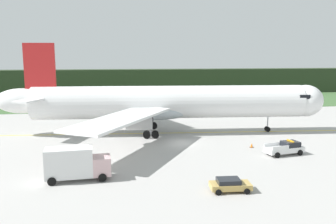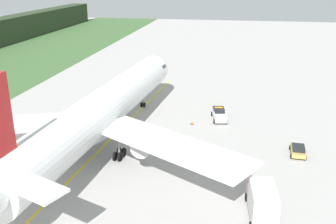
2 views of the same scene
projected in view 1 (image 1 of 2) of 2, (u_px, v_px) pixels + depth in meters
ground at (182, 143)px, 52.97m from camera, size 320.00×320.00×0.00m
grass_verge at (149, 101)px, 101.47m from camera, size 320.00×34.52×0.04m
distant_tree_line at (144, 82)px, 120.36m from camera, size 288.00×7.55×8.68m
taxiway_centerline_main at (169, 133)px, 60.11m from camera, size 73.28×6.39×0.01m
airliner at (166, 103)px, 59.22m from camera, size 56.45×44.19×15.38m
ops_pickup_truck at (286, 148)px, 46.86m from camera, size 5.62×2.99×1.94m
catering_truck at (76, 163)px, 37.08m from camera, size 7.00×3.09×3.76m
staff_car at (230, 184)px, 34.14m from camera, size 4.11×2.26×1.30m
apron_cone at (252, 145)px, 50.57m from camera, size 0.52×0.52×0.66m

